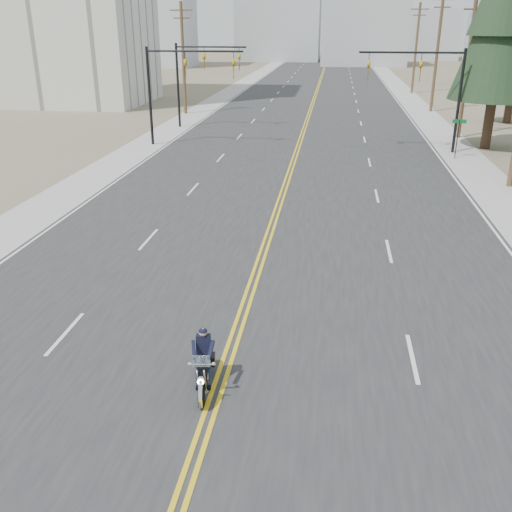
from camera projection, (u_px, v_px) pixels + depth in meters
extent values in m
plane|color=#776D56|center=(201.00, 441.00, 12.52)|extent=(400.00, 400.00, 0.00)
cube|color=#303033|center=(317.00, 92.00, 76.74)|extent=(20.00, 200.00, 0.01)
cube|color=#A5A5A0|center=(232.00, 91.00, 78.17)|extent=(3.00, 200.00, 0.01)
cube|color=#A5A5A0|center=(404.00, 93.00, 75.32)|extent=(3.00, 200.00, 0.01)
cylinder|color=black|center=(150.00, 97.00, 41.92)|extent=(0.20, 0.20, 7.00)
cylinder|color=black|center=(194.00, 51.00, 40.28)|extent=(7.00, 0.14, 0.14)
imported|color=#BF8C0C|center=(185.00, 61.00, 40.61)|extent=(0.21, 0.26, 1.30)
imported|color=#BF8C0C|center=(234.00, 61.00, 40.18)|extent=(0.21, 0.26, 1.30)
cylinder|color=black|center=(459.00, 102.00, 39.19)|extent=(0.20, 0.20, 7.00)
cylinder|color=black|center=(412.00, 52.00, 38.42)|extent=(7.00, 0.14, 0.14)
imported|color=#BF8C0C|center=(421.00, 63.00, 38.58)|extent=(0.21, 0.26, 1.30)
imported|color=#BF8C0C|center=(369.00, 62.00, 39.01)|extent=(0.21, 0.26, 1.30)
cylinder|color=black|center=(178.00, 86.00, 49.26)|extent=(0.20, 0.20, 7.00)
cylinder|color=black|center=(211.00, 47.00, 47.68)|extent=(6.00, 0.14, 0.14)
imported|color=#BF8C0C|center=(204.00, 55.00, 48.00)|extent=(0.21, 0.26, 1.30)
imported|color=#BF8C0C|center=(239.00, 55.00, 47.63)|extent=(0.21, 0.26, 1.30)
cylinder|color=black|center=(457.00, 139.00, 38.21)|extent=(0.06, 0.06, 2.60)
cube|color=#0C5926|center=(460.00, 121.00, 37.76)|extent=(0.90, 0.03, 0.25)
cylinder|color=brown|center=(467.00, 66.00, 43.76)|extent=(0.30, 0.30, 11.00)
cube|color=brown|center=(475.00, 9.00, 42.24)|extent=(1.60, 0.12, 0.12)
cylinder|color=brown|center=(437.00, 53.00, 57.42)|extent=(0.30, 0.30, 11.50)
cube|color=brown|center=(442.00, 7.00, 55.82)|extent=(1.60, 0.12, 0.12)
cylinder|color=brown|center=(416.00, 49.00, 73.12)|extent=(0.30, 0.30, 11.00)
cube|color=brown|center=(420.00, 9.00, 71.34)|extent=(2.20, 0.12, 0.12)
cube|color=brown|center=(419.00, 15.00, 71.60)|extent=(1.60, 0.12, 0.12)
cylinder|color=brown|center=(183.00, 59.00, 56.13)|extent=(0.30, 0.30, 10.50)
cube|color=brown|center=(181.00, 10.00, 54.44)|extent=(2.20, 0.12, 0.12)
cube|color=brown|center=(181.00, 18.00, 54.71)|extent=(1.60, 0.12, 0.12)
cube|color=#B7BCC6|center=(157.00, 11.00, 118.21)|extent=(14.00, 12.00, 22.00)
cube|color=#ADB2B7|center=(364.00, 31.00, 123.57)|extent=(18.00, 14.00, 14.00)
cube|color=#ADB2B7|center=(279.00, 4.00, 137.54)|extent=(20.00, 15.00, 26.00)
cube|color=#B7BCC6|center=(428.00, 34.00, 144.78)|extent=(14.00, 14.00, 12.00)
cube|color=#ADB2B7|center=(115.00, 26.00, 134.97)|extent=(12.00, 12.00, 16.00)
cylinder|color=#382619|center=(488.00, 124.00, 41.30)|extent=(0.61, 0.61, 3.48)
cone|color=black|center=(504.00, 21.00, 38.67)|extent=(6.26, 6.26, 10.43)
cylinder|color=#382619|center=(509.00, 108.00, 52.13)|extent=(0.62, 0.62, 2.65)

